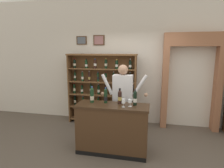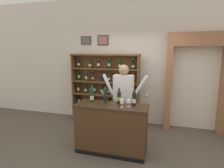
# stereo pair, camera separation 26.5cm
# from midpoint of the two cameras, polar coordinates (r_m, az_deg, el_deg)

# --- Properties ---
(ground_plane) EXTENTS (14.00, 14.00, 0.02)m
(ground_plane) POSITION_cam_midpoint_polar(r_m,az_deg,el_deg) (4.03, 4.35, -19.96)
(ground_plane) COLOR brown
(back_wall) EXTENTS (12.00, 0.19, 3.41)m
(back_wall) POSITION_cam_midpoint_polar(r_m,az_deg,el_deg) (5.27, 8.73, 6.77)
(back_wall) COLOR silver
(back_wall) RESTS_ON ground
(wine_shelf) EXTENTS (1.88, 0.32, 1.91)m
(wine_shelf) POSITION_cam_midpoint_polar(r_m,az_deg,el_deg) (5.18, -0.58, -1.16)
(wine_shelf) COLOR brown
(wine_shelf) RESTS_ON ground
(archway_doorway) EXTENTS (1.41, 0.45, 2.43)m
(archway_doorway) POSITION_cam_midpoint_polar(r_m,az_deg,el_deg) (5.19, 25.11, 2.42)
(archway_doorway) COLOR #9E6647
(archway_doorway) RESTS_ON ground
(tasting_counter) EXTENTS (1.41, 0.53, 0.97)m
(tasting_counter) POSITION_cam_midpoint_polar(r_m,az_deg,el_deg) (3.84, 1.82, -13.25)
(tasting_counter) COLOR #422B19
(tasting_counter) RESTS_ON ground
(shopkeeper) EXTENTS (1.04, 0.22, 1.70)m
(shopkeeper) POSITION_cam_midpoint_polar(r_m,az_deg,el_deg) (4.16, 5.31, -3.06)
(shopkeeper) COLOR #2D3347
(shopkeeper) RESTS_ON ground
(tasting_bottle_prosecco) EXTENTS (0.08, 0.08, 0.33)m
(tasting_bottle_prosecco) POSITION_cam_midpoint_polar(r_m,az_deg,el_deg) (3.84, -4.11, -3.26)
(tasting_bottle_prosecco) COLOR #19381E
(tasting_bottle_prosecco) RESTS_ON tasting_counter
(tasting_bottle_brunello) EXTENTS (0.07, 0.07, 0.32)m
(tasting_bottle_brunello) POSITION_cam_midpoint_polar(r_m,az_deg,el_deg) (3.78, -0.06, -3.54)
(tasting_bottle_brunello) COLOR black
(tasting_bottle_brunello) RESTS_ON tasting_counter
(tasting_bottle_riserva) EXTENTS (0.08, 0.08, 0.31)m
(tasting_bottle_riserva) POSITION_cam_midpoint_polar(r_m,az_deg,el_deg) (3.71, 4.17, -3.87)
(tasting_bottle_riserva) COLOR black
(tasting_bottle_riserva) RESTS_ON tasting_counter
(tasting_bottle_grappa) EXTENTS (0.07, 0.07, 0.31)m
(tasting_bottle_grappa) POSITION_cam_midpoint_polar(r_m,az_deg,el_deg) (3.63, 8.69, -4.32)
(tasting_bottle_grappa) COLOR black
(tasting_bottle_grappa) RESTS_ON tasting_counter
(wine_glass_right) EXTENTS (0.07, 0.07, 0.14)m
(wine_glass_right) POSITION_cam_midpoint_polar(r_m,az_deg,el_deg) (3.56, 7.17, -5.29)
(wine_glass_right) COLOR silver
(wine_glass_right) RESTS_ON tasting_counter
(wine_glass_center) EXTENTS (0.07, 0.07, 0.16)m
(wine_glass_center) POSITION_cam_midpoint_polar(r_m,az_deg,el_deg) (3.50, 5.14, -5.30)
(wine_glass_center) COLOR silver
(wine_glass_center) RESTS_ON tasting_counter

